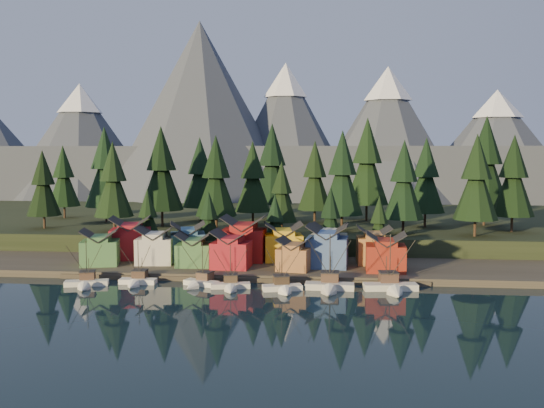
# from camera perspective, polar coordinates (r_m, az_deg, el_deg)

# --- Properties ---
(ground) EXTENTS (500.00, 500.00, 0.00)m
(ground) POSITION_cam_1_polar(r_m,az_deg,el_deg) (116.39, -4.15, -8.94)
(ground) COLOR black
(ground) RESTS_ON ground
(shore_strip) EXTENTS (400.00, 50.00, 1.50)m
(shore_strip) POSITION_cam_1_polar(r_m,az_deg,el_deg) (154.91, -1.57, -5.10)
(shore_strip) COLOR #373128
(shore_strip) RESTS_ON ground
(hillside) EXTENTS (420.00, 100.00, 6.00)m
(hillside) POSITION_cam_1_polar(r_m,az_deg,el_deg) (203.71, 0.25, -2.00)
(hillside) COLOR black
(hillside) RESTS_ON ground
(dock) EXTENTS (80.00, 4.00, 1.00)m
(dock) POSITION_cam_1_polar(r_m,az_deg,el_deg) (132.14, -2.90, -7.01)
(dock) COLOR #4E4538
(dock) RESTS_ON ground
(mountain_ridge) EXTENTS (560.00, 190.00, 90.00)m
(mountain_ridge) POSITION_cam_1_polar(r_m,az_deg,el_deg) (325.65, 1.65, 4.73)
(mountain_ridge) COLOR #4C5362
(mountain_ridge) RESTS_ON ground
(boat_0) EXTENTS (9.46, 9.89, 10.45)m
(boat_0) POSITION_cam_1_polar(r_m,az_deg,el_deg) (131.88, -17.13, -6.60)
(boat_0) COLOR silver
(boat_0) RESTS_ON ground
(boat_1) EXTENTS (7.94, 8.64, 10.14)m
(boat_1) POSITION_cam_1_polar(r_m,az_deg,el_deg) (131.14, -12.63, -6.54)
(boat_1) COLOR white
(boat_1) RESTS_ON ground
(boat_2) EXTENTS (8.09, 8.63, 10.04)m
(boat_2) POSITION_cam_1_polar(r_m,az_deg,el_deg) (127.41, -6.88, -6.79)
(boat_2) COLOR silver
(boat_2) RESTS_ON ground
(boat_3) EXTENTS (8.55, 9.05, 9.87)m
(boat_3) POSITION_cam_1_polar(r_m,az_deg,el_deg) (124.29, -3.92, -7.12)
(boat_3) COLOR beige
(boat_3) RESTS_ON ground
(boat_4) EXTENTS (8.58, 9.14, 10.60)m
(boat_4) POSITION_cam_1_polar(r_m,az_deg,el_deg) (122.05, 1.04, -7.23)
(boat_4) COLOR white
(boat_4) RESTS_ON ground
(boat_5) EXTENTS (10.24, 11.11, 12.44)m
(boat_5) POSITION_cam_1_polar(r_m,az_deg,el_deg) (123.11, 5.43, -7.01)
(boat_5) COLOR beige
(boat_5) RESTS_ON ground
(boat_6) EXTENTS (11.36, 12.15, 12.54)m
(boat_6) POSITION_cam_1_polar(r_m,az_deg,el_deg) (124.27, 11.21, -7.00)
(boat_6) COLOR beige
(boat_6) RESTS_ON ground
(house_front_0) EXTENTS (9.94, 9.60, 8.31)m
(house_front_0) POSITION_cam_1_polar(r_m,az_deg,el_deg) (146.77, -15.89, -3.85)
(house_front_0) COLOR #43763F
(house_front_0) RESTS_ON shore_strip
(house_front_1) EXTENTS (9.23, 8.93, 8.72)m
(house_front_1) POSITION_cam_1_polar(r_m,az_deg,el_deg) (145.64, -10.93, -3.72)
(house_front_1) COLOR beige
(house_front_1) RESTS_ON shore_strip
(house_front_2) EXTENTS (8.40, 8.46, 7.67)m
(house_front_2) POSITION_cam_1_polar(r_m,az_deg,el_deg) (141.21, -7.35, -4.18)
(house_front_2) COLOR #406E3B
(house_front_2) RESTS_ON shore_strip
(house_front_3) EXTENTS (8.89, 8.52, 8.57)m
(house_front_3) POSITION_cam_1_polar(r_m,az_deg,el_deg) (138.06, -3.86, -4.16)
(house_front_3) COLOR maroon
(house_front_3) RESTS_ON shore_strip
(house_front_4) EXTENTS (8.15, 8.61, 7.15)m
(house_front_4) POSITION_cam_1_polar(r_m,az_deg,el_deg) (135.49, 2.11, -4.65)
(house_front_4) COLOR #945E34
(house_front_4) RESTS_ON shore_strip
(house_front_5) EXTENTS (9.85, 9.08, 9.68)m
(house_front_5) POSITION_cam_1_polar(r_m,az_deg,el_deg) (139.26, 5.21, -3.85)
(house_front_5) COLOR #3A548A
(house_front_5) RESTS_ON shore_strip
(house_front_6) EXTENTS (8.80, 8.34, 8.55)m
(house_front_6) POSITION_cam_1_polar(r_m,az_deg,el_deg) (136.24, 10.65, -4.37)
(house_front_6) COLOR maroon
(house_front_6) RESTS_ON shore_strip
(house_back_0) EXTENTS (11.15, 10.87, 10.26)m
(house_back_0) POSITION_cam_1_polar(r_m,az_deg,el_deg) (153.51, -13.19, -3.01)
(house_back_0) COLOR maroon
(house_back_0) RESTS_ON shore_strip
(house_back_1) EXTENTS (10.05, 10.12, 9.21)m
(house_back_1) POSITION_cam_1_polar(r_m,az_deg,el_deg) (148.42, -7.93, -3.42)
(house_back_1) COLOR #34597B
(house_back_1) RESTS_ON shore_strip
(house_back_2) EXTENTS (10.22, 9.40, 10.79)m
(house_back_2) POSITION_cam_1_polar(r_m,az_deg,el_deg) (146.70, -2.67, -3.14)
(house_back_2) COLOR maroon
(house_back_2) RESTS_ON shore_strip
(house_back_3) EXTENTS (10.19, 9.37, 9.19)m
(house_back_3) POSITION_cam_1_polar(r_m,az_deg,el_deg) (146.52, 1.07, -3.48)
(house_back_3) COLOR gold
(house_back_3) RESTS_ON shore_strip
(house_back_4) EXTENTS (9.30, 9.01, 9.06)m
(house_back_4) POSITION_cam_1_polar(r_m,az_deg,el_deg) (146.74, 5.33, -3.52)
(house_back_4) COLOR beige
(house_back_4) RESTS_ON shore_strip
(house_back_5) EXTENTS (8.08, 8.17, 8.79)m
(house_back_5) POSITION_cam_1_polar(r_m,az_deg,el_deg) (144.42, 9.58, -3.77)
(house_back_5) COLOR #A7703B
(house_back_5) RESTS_ON shore_strip
(tree_hill_0) EXTENTS (9.56, 9.56, 22.27)m
(tree_hill_0) POSITION_cam_1_polar(r_m,az_deg,el_deg) (182.79, -20.73, 1.63)
(tree_hill_0) COLOR #332319
(tree_hill_0) RESTS_ON hillside
(tree_hill_1) EXTENTS (12.62, 12.62, 29.39)m
(tree_hill_1) POSITION_cam_1_polar(r_m,az_deg,el_deg) (192.38, -15.43, 3.10)
(tree_hill_1) COLOR #332319
(tree_hill_1) RESTS_ON hillside
(tree_hill_2) EXTENTS (10.57, 10.57, 24.62)m
(tree_hill_2) POSITION_cam_1_polar(r_m,az_deg,el_deg) (170.25, -14.71, 2.00)
(tree_hill_2) COLOR #332319
(tree_hill_2) RESTS_ON hillside
(tree_hill_3) EXTENTS (12.53, 12.53, 29.18)m
(tree_hill_3) POSITION_cam_1_polar(r_m,az_deg,el_deg) (178.37, -10.36, 3.02)
(tree_hill_3) COLOR #332319
(tree_hill_3) RESTS_ON hillside
(tree_hill_4) EXTENTS (11.26, 11.26, 26.24)m
(tree_hill_4) POSITION_cam_1_polar(r_m,az_deg,el_deg) (190.96, -6.79, 2.71)
(tree_hill_4) COLOR #332319
(tree_hill_4) RESTS_ON hillside
(tree_hill_5) EXTENTS (11.27, 11.27, 26.26)m
(tree_hill_5) POSITION_cam_1_polar(r_m,az_deg,el_deg) (164.46, -5.29, 2.35)
(tree_hill_5) COLOR #332319
(tree_hill_5) RESTS_ON hillside
(tree_hill_6) EXTENTS (10.68, 10.68, 24.89)m
(tree_hill_6) POSITION_cam_1_polar(r_m,az_deg,el_deg) (177.98, -1.82, 2.34)
(tree_hill_6) COLOR #332319
(tree_hill_6) RESTS_ON hillside
(tree_hill_7) EXTENTS (8.29, 8.29, 19.30)m
(tree_hill_7) POSITION_cam_1_polar(r_m,az_deg,el_deg) (160.19, 0.91, 0.93)
(tree_hill_7) COLOR #332319
(tree_hill_7) RESTS_ON hillside
(tree_hill_8) EXTENTS (10.74, 10.74, 25.03)m
(tree_hill_8) POSITION_cam_1_polar(r_m,az_deg,el_deg) (183.46, 4.06, 2.43)
(tree_hill_8) COLOR #332319
(tree_hill_8) RESTS_ON hillside
(tree_hill_9) EXTENTS (11.87, 11.87, 27.64)m
(tree_hill_9) POSITION_cam_1_polar(r_m,az_deg,el_deg) (166.34, 6.63, 2.63)
(tree_hill_9) COLOR #332319
(tree_hill_9) RESTS_ON hillside
(tree_hill_10) EXTENTS (13.86, 13.86, 32.29)m
(tree_hill_10) POSITION_cam_1_polar(r_m,az_deg,el_deg) (191.50, 8.94, 3.69)
(tree_hill_10) COLOR #332319
(tree_hill_10) RESTS_ON hillside
(tree_hill_11) EXTENTS (10.71, 10.71, 24.94)m
(tree_hill_11) POSITION_cam_1_polar(r_m,az_deg,el_deg) (162.42, 12.30, 1.96)
(tree_hill_11) COLOR #332319
(tree_hill_11) RESTS_ON hillside
(tree_hill_12) EXTENTS (11.10, 11.10, 25.85)m
(tree_hill_12) POSITION_cam_1_polar(r_m,az_deg,el_deg) (179.28, 14.28, 2.37)
(tree_hill_12) COLOR #332319
(tree_hill_12) RESTS_ON hillside
(tree_hill_13) EXTENTS (11.33, 11.33, 26.39)m
(tree_hill_13) POSITION_cam_1_polar(r_m,az_deg,el_deg) (163.42, 18.67, 2.11)
(tree_hill_13) COLOR #332319
(tree_hill_13) RESTS_ON hillside
(tree_hill_14) EXTENTS (13.85, 13.85, 32.26)m
(tree_hill_14) POSITION_cam_1_polar(r_m,az_deg,el_deg) (188.49, 19.47, 3.43)
(tree_hill_14) COLOR #332319
(tree_hill_14) RESTS_ON hillside
(tree_hill_15) EXTENTS (13.19, 13.19, 30.72)m
(tree_hill_15) POSITION_cam_1_polar(r_m,az_deg,el_deg) (194.25, 0.02, 3.51)
(tree_hill_15) COLOR #332319
(tree_hill_15) RESTS_ON hillside
(tree_hill_16) EXTENTS (10.18, 10.18, 23.72)m
(tree_hill_16) POSITION_cam_1_polar(r_m,az_deg,el_deg) (208.75, -19.02, 2.29)
(tree_hill_16) COLOR #332319
(tree_hill_16) RESTS_ON hillside
(tree_hill_17) EXTENTS (11.34, 11.34, 26.42)m
(tree_hill_17) POSITION_cam_1_polar(r_m,az_deg,el_deg) (176.08, 21.77, 2.22)
(tree_hill_17) COLOR #332319
(tree_hill_17) RESTS_ON hillside
(tree_shore_0) EXTENTS (7.26, 7.26, 16.91)m
(tree_shore_0) POSITION_cam_1_polar(r_m,az_deg,el_deg) (159.50, -11.61, -1.29)
(tree_shore_0) COLOR #332319
(tree_shore_0) RESTS_ON shore_strip
(tree_shore_1) EXTENTS (7.02, 7.02, 16.36)m
(tree_shore_1) POSITION_cam_1_polar(r_m,az_deg,el_deg) (155.50, -5.97, -1.48)
(tree_shore_1) COLOR #332319
(tree_shore_1) RESTS_ON shore_strip
(tree_shore_2) EXTENTS (6.72, 6.72, 15.66)m
(tree_shore_2) POSITION_cam_1_polar(r_m,az_deg,el_deg) (152.97, 0.28, -1.71)
(tree_shore_2) COLOR #332319
(tree_shore_2) RESTS_ON shore_strip
(tree_shore_3) EXTENTS (7.52, 7.52, 17.51)m
(tree_shore_3) POSITION_cam_1_polar(r_m,az_deg,el_deg) (152.14, 5.53, -1.39)
(tree_shore_3) COLOR #332319
(tree_shore_3) RESTS_ON shore_strip
(tree_shore_4) EXTENTS (6.62, 6.62, 15.43)m
(tree_shore_4) POSITION_cam_1_polar(r_m,az_deg,el_deg) (152.69, 10.04, -1.85)
(tree_shore_4) COLOR #332319
(tree_shore_4) RESTS_ON shore_strip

